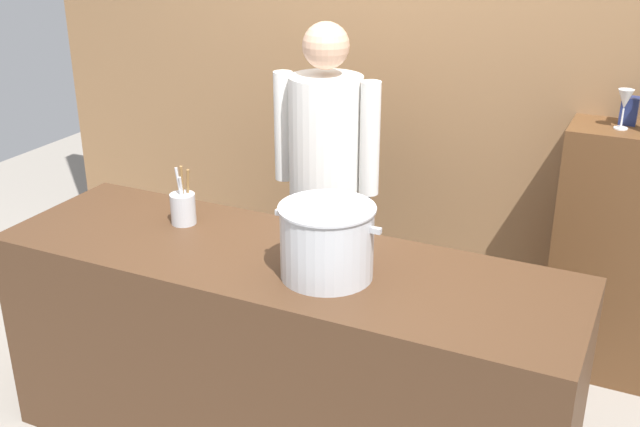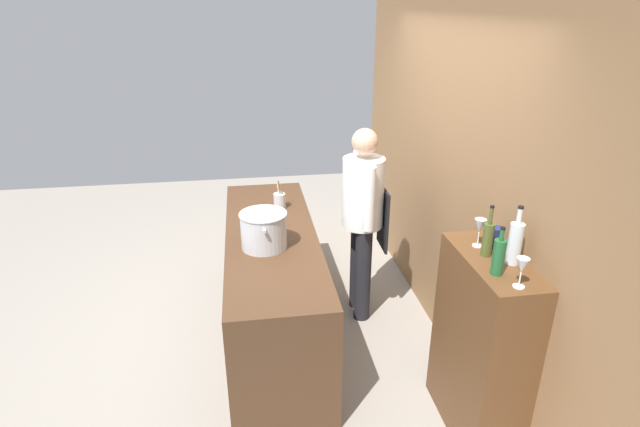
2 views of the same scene
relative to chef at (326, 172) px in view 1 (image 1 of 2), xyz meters
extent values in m
cube|color=olive|center=(0.17, 0.63, 0.54)|extent=(4.40, 0.10, 3.00)
cube|color=#472D1C|center=(0.17, -0.77, -0.51)|extent=(2.27, 0.70, 0.90)
cube|color=brown|center=(1.40, 0.42, -0.35)|extent=(0.76, 0.32, 1.23)
cylinder|color=black|center=(0.10, -0.01, -0.54)|extent=(0.14, 0.14, 0.84)
cylinder|color=black|center=(-0.10, 0.00, -0.54)|extent=(0.14, 0.14, 0.84)
cylinder|color=white|center=(0.00, 0.00, 0.17)|extent=(0.34, 0.34, 0.58)
cube|color=black|center=(0.00, 0.18, -0.07)|extent=(0.30, 0.03, 0.52)
cylinder|color=white|center=(0.22, -0.01, 0.19)|extent=(0.09, 0.09, 0.52)
cylinder|color=white|center=(-0.22, 0.00, 0.19)|extent=(0.09, 0.09, 0.52)
sphere|color=tan|center=(0.00, 0.00, 0.59)|extent=(0.21, 0.21, 0.21)
cylinder|color=#B7BABF|center=(0.39, -0.83, 0.06)|extent=(0.33, 0.33, 0.26)
cylinder|color=#B7BABF|center=(0.39, -0.83, 0.20)|extent=(0.35, 0.35, 0.01)
cube|color=#B7BABF|center=(0.21, -0.83, 0.15)|extent=(0.04, 0.02, 0.02)
cube|color=#B7BABF|center=(0.58, -0.83, 0.15)|extent=(0.04, 0.02, 0.02)
cylinder|color=#B7BABF|center=(-0.34, -0.66, 0.00)|extent=(0.10, 0.10, 0.13)
cylinder|color=olive|center=(-0.33, -0.64, 0.06)|extent=(0.04, 0.02, 0.21)
cylinder|color=olive|center=(-0.34, -0.66, 0.07)|extent=(0.03, 0.03, 0.24)
cylinder|color=#B7BABF|center=(-0.34, -0.66, 0.05)|extent=(0.02, 0.04, 0.19)
cylinder|color=#B7BABF|center=(-0.34, -0.67, 0.07)|extent=(0.04, 0.01, 0.23)
cylinder|color=silver|center=(1.23, 0.40, 0.26)|extent=(0.06, 0.06, 0.01)
cylinder|color=silver|center=(1.23, 0.40, 0.31)|extent=(0.01, 0.01, 0.08)
cone|color=silver|center=(1.23, 0.40, 0.39)|extent=(0.07, 0.07, 0.08)
cube|color=navy|center=(1.25, 0.49, 0.32)|extent=(0.07, 0.07, 0.12)
camera|label=1|loc=(1.42, -3.05, 1.20)|focal=42.87mm
camera|label=2|loc=(3.73, -0.93, 1.61)|focal=28.29mm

